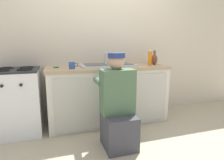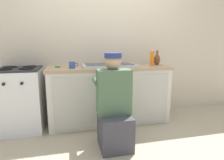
{
  "view_description": "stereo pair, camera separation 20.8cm",
  "coord_description": "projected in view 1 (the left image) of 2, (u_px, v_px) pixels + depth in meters",
  "views": [
    {
      "loc": [
        -0.79,
        -2.4,
        1.2
      ],
      "look_at": [
        0.0,
        0.1,
        0.7
      ],
      "focal_mm": 30.0,
      "sensor_mm": 36.0,
      "label": 1
    },
    {
      "loc": [
        -0.59,
        -2.46,
        1.2
      ],
      "look_at": [
        0.0,
        0.1,
        0.7
      ],
      "focal_mm": 30.0,
      "sensor_mm": 36.0,
      "label": 2
    }
  ],
  "objects": [
    {
      "name": "vase_decorative",
      "position": [
        154.0,
        59.0,
        3.02
      ],
      "size": [
        0.1,
        0.1,
        0.23
      ],
      "color": "brown",
      "rests_on": "countertop"
    },
    {
      "name": "plumber_person",
      "position": [
        118.0,
        109.0,
        2.18
      ],
      "size": [
        0.42,
        0.61,
        1.1
      ],
      "color": "#3F3F47",
      "rests_on": "ground_plane"
    },
    {
      "name": "sink_double_basin",
      "position": [
        108.0,
        65.0,
        2.83
      ],
      "size": [
        0.8,
        0.44,
        0.19
      ],
      "color": "silver",
      "rests_on": "countertop"
    },
    {
      "name": "stove_range",
      "position": [
        18.0,
        101.0,
        2.53
      ],
      "size": [
        0.58,
        0.62,
        0.89
      ],
      "color": "white",
      "rests_on": "ground_plane"
    },
    {
      "name": "soap_bottle_orange",
      "position": [
        150.0,
        58.0,
        2.94
      ],
      "size": [
        0.06,
        0.06,
        0.25
      ],
      "color": "orange",
      "rests_on": "countertop"
    },
    {
      "name": "cell_phone",
      "position": [
        56.0,
        67.0,
        2.69
      ],
      "size": [
        0.07,
        0.14,
        0.01
      ],
      "color": "black",
      "rests_on": "countertop"
    },
    {
      "name": "back_wall",
      "position": [
        102.0,
        41.0,
        3.08
      ],
      "size": [
        6.0,
        0.1,
        2.5
      ],
      "primitive_type": "cube",
      "color": "beige",
      "rests_on": "ground_plane"
    },
    {
      "name": "ground_plane",
      "position": [
        114.0,
        128.0,
        2.71
      ],
      "size": [
        12.0,
        12.0,
        0.0
      ],
      "primitive_type": "plane",
      "color": "tan"
    },
    {
      "name": "coffee_mug",
      "position": [
        72.0,
        65.0,
        2.53
      ],
      "size": [
        0.13,
        0.08,
        0.09
      ],
      "color": "#335699",
      "rests_on": "countertop"
    },
    {
      "name": "counter_cabinet",
      "position": [
        108.0,
        96.0,
        2.91
      ],
      "size": [
        1.78,
        0.62,
        0.83
      ],
      "color": "silver",
      "rests_on": "ground_plane"
    },
    {
      "name": "countertop",
      "position": [
        108.0,
        68.0,
        2.83
      ],
      "size": [
        1.82,
        0.62,
        0.04
      ],
      "primitive_type": "cube",
      "color": "tan",
      "rests_on": "counter_cabinet"
    }
  ]
}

